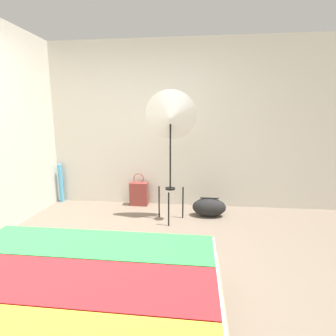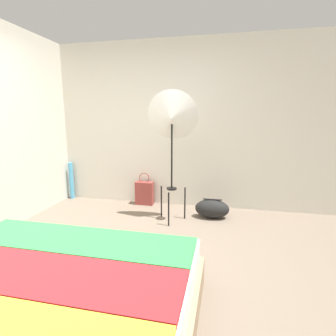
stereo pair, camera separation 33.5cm
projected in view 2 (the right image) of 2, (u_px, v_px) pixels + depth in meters
ground_plane at (93, 275)px, 2.40m from camera, size 14.00×14.00×0.00m
wall_back at (154, 125)px, 4.22m from camera, size 8.00×0.05×2.60m
wall_side_left at (13, 127)px, 3.45m from camera, size 0.05×8.00×2.60m
bed at (15, 333)px, 1.49m from camera, size 1.99×2.07×0.45m
photo_umbrella at (172, 118)px, 3.42m from camera, size 0.68×0.38×1.78m
tote_bag at (145, 193)px, 4.33m from camera, size 0.29×0.14×0.53m
duffel_bag at (212, 209)px, 3.76m from camera, size 0.49×0.27×0.28m
paper_roll at (71, 181)px, 4.62m from camera, size 0.07×0.07×0.65m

